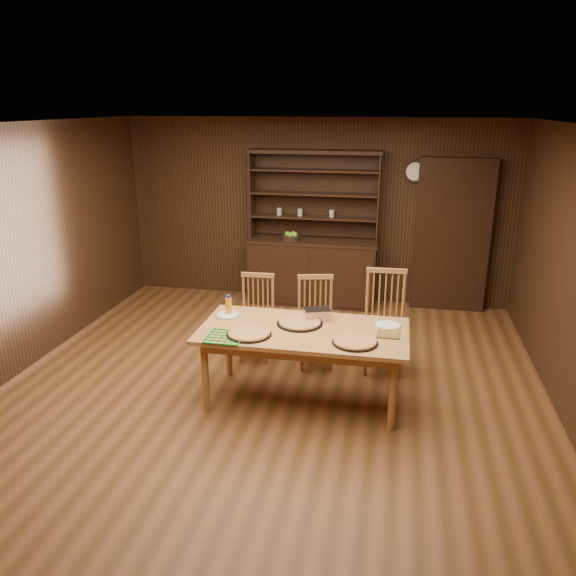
% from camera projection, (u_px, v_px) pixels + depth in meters
% --- Properties ---
extents(floor, '(6.00, 6.00, 0.00)m').
position_uv_depth(floor, '(269.00, 393.00, 5.66)').
color(floor, brown).
rests_on(floor, ground).
extents(room_shell, '(6.00, 6.00, 6.00)m').
position_uv_depth(room_shell, '(268.00, 240.00, 5.17)').
color(room_shell, white).
rests_on(room_shell, floor).
extents(china_hutch, '(1.84, 0.52, 2.17)m').
position_uv_depth(china_hutch, '(313.00, 263.00, 8.04)').
color(china_hutch, black).
rests_on(china_hutch, floor).
extents(doorway, '(1.00, 0.18, 2.10)m').
position_uv_depth(doorway, '(452.00, 236.00, 7.68)').
color(doorway, black).
rests_on(doorway, floor).
extents(wall_clock, '(0.30, 0.05, 0.30)m').
position_uv_depth(wall_clock, '(415.00, 171.00, 7.56)').
color(wall_clock, black).
rests_on(wall_clock, room_shell).
extents(dining_table, '(1.96, 0.98, 0.75)m').
position_uv_depth(dining_table, '(303.00, 337.00, 5.32)').
color(dining_table, '#C67744').
rests_on(dining_table, floor).
extents(chair_left, '(0.41, 0.39, 0.97)m').
position_uv_depth(chair_left, '(257.00, 314.00, 6.34)').
color(chair_left, '#9F5C36').
rests_on(chair_left, floor).
extents(chair_center, '(0.49, 0.47, 1.00)m').
position_uv_depth(chair_center, '(315.00, 318.00, 6.17)').
color(chair_center, '#9F5C36').
rests_on(chair_center, floor).
extents(chair_right, '(0.46, 0.44, 1.10)m').
position_uv_depth(chair_right, '(384.00, 317.00, 6.04)').
color(chair_right, '#9F5C36').
rests_on(chair_right, floor).
extents(pizza_left, '(0.42, 0.42, 0.04)m').
position_uv_depth(pizza_left, '(249.00, 333.00, 5.16)').
color(pizza_left, black).
rests_on(pizza_left, dining_table).
extents(pizza_right, '(0.41, 0.41, 0.04)m').
position_uv_depth(pizza_right, '(355.00, 341.00, 4.98)').
color(pizza_right, black).
rests_on(pizza_right, dining_table).
extents(pizza_center, '(0.45, 0.45, 0.04)m').
position_uv_depth(pizza_center, '(300.00, 322.00, 5.41)').
color(pizza_center, black).
rests_on(pizza_center, dining_table).
extents(cooling_rack, '(0.40, 0.40, 0.01)m').
position_uv_depth(cooling_rack, '(225.00, 337.00, 5.11)').
color(cooling_rack, '#0B9A27').
rests_on(cooling_rack, dining_table).
extents(plate_left, '(0.24, 0.24, 0.02)m').
position_uv_depth(plate_left, '(228.00, 315.00, 5.63)').
color(plate_left, white).
rests_on(plate_left, dining_table).
extents(plate_right, '(0.25, 0.25, 0.02)m').
position_uv_depth(plate_right, '(387.00, 325.00, 5.37)').
color(plate_right, white).
rests_on(plate_right, dining_table).
extents(foil_dish, '(0.30, 0.26, 0.10)m').
position_uv_depth(foil_dish, '(317.00, 314.00, 5.54)').
color(foil_dish, silver).
rests_on(foil_dish, dining_table).
extents(juice_bottle, '(0.06, 0.06, 0.20)m').
position_uv_depth(juice_bottle, '(229.00, 305.00, 5.64)').
color(juice_bottle, orange).
rests_on(juice_bottle, dining_table).
extents(pot_holder_a, '(0.21, 0.21, 0.02)m').
position_uv_depth(pot_holder_a, '(388.00, 334.00, 5.16)').
color(pot_holder_a, '#B22514').
rests_on(pot_holder_a, dining_table).
extents(pot_holder_b, '(0.20, 0.20, 0.01)m').
position_uv_depth(pot_holder_b, '(388.00, 332.00, 5.22)').
color(pot_holder_b, '#B22514').
rests_on(pot_holder_b, dining_table).
extents(fruit_bowl, '(0.27, 0.27, 0.12)m').
position_uv_depth(fruit_bowl, '(291.00, 237.00, 7.91)').
color(fruit_bowl, black).
rests_on(fruit_bowl, china_hutch).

